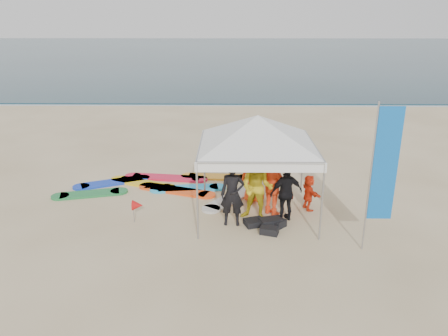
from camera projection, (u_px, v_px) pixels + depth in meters
name	position (u px, v px, depth m)	size (l,w,h in m)	color
ground	(194.00, 252.00, 10.30)	(120.00, 120.00, 0.00)	beige
ocean	(225.00, 52.00, 66.92)	(160.00, 84.00, 0.08)	#0C2633
shoreline_foam	(217.00, 104.00, 27.48)	(160.00, 1.20, 0.01)	silver
person_black_a	(232.00, 194.00, 11.40)	(0.63, 0.41, 1.73)	black
person_yellow	(257.00, 188.00, 11.67)	(0.89, 0.70, 1.84)	gold
person_orange_a	(274.00, 182.00, 12.01)	(1.24, 0.71, 1.92)	#F33915
person_black_b	(286.00, 193.00, 11.68)	(0.93, 0.39, 1.59)	black
person_orange_b	(255.00, 175.00, 12.88)	(0.80, 0.52, 1.64)	#F24515
person_seated	(309.00, 192.00, 12.42)	(0.96, 0.31, 1.04)	red
canopy_tent	(258.00, 116.00, 11.40)	(4.27, 4.27, 3.22)	#A5A5A8
feather_flag	(383.00, 166.00, 9.74)	(0.60, 0.04, 3.56)	#A5A5A8
marker_pennant	(138.00, 205.00, 11.63)	(0.28, 0.28, 0.64)	#A5A5A8
gear_pile	(267.00, 224.00, 11.47)	(1.17, 0.96, 0.22)	black
surfboard_spread	(168.00, 186.00, 14.21)	(6.27, 3.14, 0.07)	#20783B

